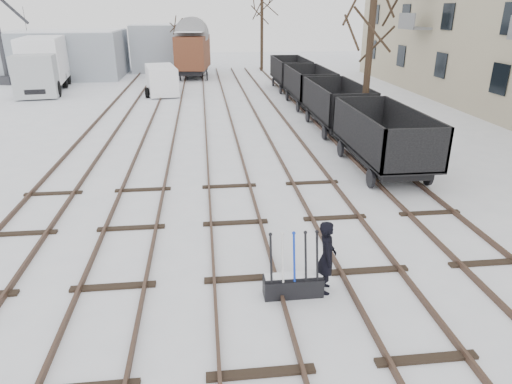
# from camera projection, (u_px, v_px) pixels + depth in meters

# --- Properties ---
(ground) EXTENTS (120.00, 120.00, 0.00)m
(ground) POSITION_uv_depth(u_px,v_px,m) (245.00, 279.00, 10.65)
(ground) COLOR white
(ground) RESTS_ON ground
(tracks) EXTENTS (13.90, 52.00, 0.16)m
(tracks) POSITION_uv_depth(u_px,v_px,m) (220.00, 131.00, 23.22)
(tracks) COLOR black
(tracks) RESTS_ON ground
(shed_left) EXTENTS (10.00, 8.00, 4.10)m
(shed_left) POSITION_uv_depth(u_px,v_px,m) (67.00, 54.00, 41.66)
(shed_left) COLOR #959DA8
(shed_left) RESTS_ON ground
(shed_right) EXTENTS (7.00, 6.00, 4.50)m
(shed_right) POSITION_uv_depth(u_px,v_px,m) (169.00, 47.00, 46.23)
(shed_right) COLOR #959DA8
(shed_right) RESTS_ON ground
(ground_frame) EXTENTS (1.30, 0.43, 1.49)m
(ground_frame) POSITION_uv_depth(u_px,v_px,m) (293.00, 284.00, 9.98)
(ground_frame) COLOR black
(ground_frame) RESTS_ON ground
(worker) EXTENTS (0.53, 0.69, 1.70)m
(worker) POSITION_uv_depth(u_px,v_px,m) (327.00, 257.00, 9.94)
(worker) COLOR black
(worker) RESTS_ON ground
(freight_wagon_a) EXTENTS (2.31, 5.76, 2.35)m
(freight_wagon_a) POSITION_uv_depth(u_px,v_px,m) (382.00, 147.00, 17.61)
(freight_wagon_a) COLOR black
(freight_wagon_a) RESTS_ON ground
(freight_wagon_b) EXTENTS (2.31, 5.76, 2.35)m
(freight_wagon_b) POSITION_uv_depth(u_px,v_px,m) (336.00, 113.00, 23.50)
(freight_wagon_b) COLOR black
(freight_wagon_b) RESTS_ON ground
(freight_wagon_c) EXTENTS (2.31, 5.76, 2.35)m
(freight_wagon_c) POSITION_uv_depth(u_px,v_px,m) (308.00, 92.00, 29.40)
(freight_wagon_c) COLOR black
(freight_wagon_c) RESTS_ON ground
(freight_wagon_d) EXTENTS (2.31, 5.76, 2.35)m
(freight_wagon_d) POSITION_uv_depth(u_px,v_px,m) (290.00, 78.00, 35.29)
(freight_wagon_d) COLOR black
(freight_wagon_d) RESTS_ON ground
(box_van_wagon) EXTENTS (3.46, 5.63, 4.06)m
(box_van_wagon) POSITION_uv_depth(u_px,v_px,m) (193.00, 51.00, 40.72)
(box_van_wagon) COLOR black
(box_van_wagon) RESTS_ON ground
(lorry) EXTENTS (3.61, 8.82, 3.89)m
(lorry) POSITION_uv_depth(u_px,v_px,m) (42.00, 64.00, 34.18)
(lorry) COLOR black
(lorry) RESTS_ON ground
(panel_van) EXTENTS (2.72, 4.84, 2.02)m
(panel_van) POSITION_uv_depth(u_px,v_px,m) (161.00, 80.00, 33.36)
(panel_van) COLOR white
(panel_van) RESTS_ON ground
(crane) EXTENTS (1.98, 4.63, 7.77)m
(crane) POSITION_uv_depth(u_px,v_px,m) (5.00, 58.00, 37.78)
(crane) COLOR #2E2E33
(crane) RESTS_ON ground
(tree_near) EXTENTS (0.30, 0.30, 6.24)m
(tree_near) POSITION_uv_depth(u_px,v_px,m) (367.00, 75.00, 20.39)
(tree_near) COLOR black
(tree_near) RESTS_ON ground
(tree_far_left) EXTENTS (0.30, 0.30, 4.73)m
(tree_far_left) POSITION_uv_depth(u_px,v_px,m) (182.00, 50.00, 41.87)
(tree_far_left) COLOR black
(tree_far_left) RESTS_ON ground
(tree_far_right) EXTENTS (0.30, 0.30, 7.77)m
(tree_far_right) POSITION_uv_depth(u_px,v_px,m) (262.00, 30.00, 44.95)
(tree_far_right) COLOR black
(tree_far_right) RESTS_ON ground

